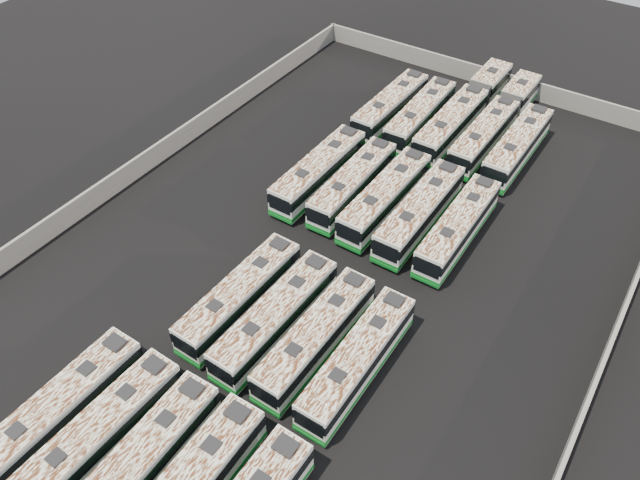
# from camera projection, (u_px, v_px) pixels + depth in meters

# --- Properties ---
(ground) EXTENTS (140.00, 140.00, 0.00)m
(ground) POSITION_uv_depth(u_px,v_px,m) (324.00, 268.00, 52.83)
(ground) COLOR black
(ground) RESTS_ON ground
(perimeter_wall) EXTENTS (45.20, 73.20, 2.20)m
(perimeter_wall) POSITION_uv_depth(u_px,v_px,m) (325.00, 259.00, 52.07)
(perimeter_wall) COLOR slate
(perimeter_wall) RESTS_ON ground
(bus_front_far_left) EXTENTS (2.80, 12.65, 3.56)m
(bus_front_far_left) POSITION_uv_depth(u_px,v_px,m) (60.00, 411.00, 40.81)
(bus_front_far_left) COLOR silver
(bus_front_far_left) RESTS_ON ground
(bus_front_left) EXTENTS (2.97, 12.62, 3.54)m
(bus_front_left) POSITION_uv_depth(u_px,v_px,m) (98.00, 436.00, 39.54)
(bus_front_left) COLOR silver
(bus_front_left) RESTS_ON ground
(bus_front_center) EXTENTS (2.95, 12.72, 3.57)m
(bus_front_center) POSITION_uv_depth(u_px,v_px,m) (139.00, 466.00, 38.05)
(bus_front_center) COLOR silver
(bus_front_center) RESTS_ON ground
(bus_midfront_left) EXTENTS (2.86, 12.38, 3.48)m
(bus_midfront_left) POSITION_uv_depth(u_px,v_px,m) (240.00, 296.00, 48.13)
(bus_midfront_left) COLOR silver
(bus_midfront_left) RESTS_ON ground
(bus_midfront_center) EXTENTS (2.96, 12.63, 3.54)m
(bus_midfront_center) POSITION_uv_depth(u_px,v_px,m) (276.00, 318.00, 46.54)
(bus_midfront_center) COLOR silver
(bus_midfront_center) RESTS_ON ground
(bus_midfront_right) EXTENTS (2.81, 12.40, 3.48)m
(bus_midfront_right) POSITION_uv_depth(u_px,v_px,m) (316.00, 337.00, 45.27)
(bus_midfront_right) COLOR silver
(bus_midfront_right) RESTS_ON ground
(bus_midfront_far_right) EXTENTS (2.63, 12.34, 3.48)m
(bus_midfront_far_right) POSITION_uv_depth(u_px,v_px,m) (358.00, 361.00, 43.77)
(bus_midfront_far_right) COLOR silver
(bus_midfront_far_right) RESTS_ON ground
(bus_midback_far_left) EXTENTS (2.75, 12.76, 3.60)m
(bus_midback_far_left) POSITION_uv_depth(u_px,v_px,m) (319.00, 171.00, 59.57)
(bus_midback_far_left) COLOR silver
(bus_midback_far_left) RESTS_ON ground
(bus_midback_left) EXTENTS (2.82, 12.37, 3.48)m
(bus_midback_left) POSITION_uv_depth(u_px,v_px,m) (353.00, 184.00, 58.28)
(bus_midback_left) COLOR silver
(bus_midback_left) RESTS_ON ground
(bus_midback_center) EXTENTS (2.85, 12.78, 3.59)m
(bus_midback_center) POSITION_uv_depth(u_px,v_px,m) (385.00, 197.00, 56.77)
(bus_midback_center) COLOR silver
(bus_midback_center) RESTS_ON ground
(bus_midback_right) EXTENTS (2.72, 12.84, 3.62)m
(bus_midback_right) POSITION_uv_depth(u_px,v_px,m) (420.00, 212.00, 55.24)
(bus_midback_right) COLOR silver
(bus_midback_right) RESTS_ON ground
(bus_midback_far_right) EXTENTS (2.68, 12.44, 3.50)m
(bus_midback_far_right) POSITION_uv_depth(u_px,v_px,m) (458.00, 227.00, 53.87)
(bus_midback_far_right) COLOR silver
(bus_midback_far_right) RESTS_ON ground
(bus_back_far_left) EXTENTS (2.85, 12.53, 3.52)m
(bus_back_far_left) POSITION_uv_depth(u_px,v_px,m) (390.00, 106.00, 68.15)
(bus_back_far_left) COLOR silver
(bus_back_far_left) RESTS_ON ground
(bus_back_left) EXTENTS (2.97, 12.62, 3.54)m
(bus_back_left) POSITION_uv_depth(u_px,v_px,m) (420.00, 116.00, 66.77)
(bus_back_left) COLOR silver
(bus_back_left) RESTS_ON ground
(bus_back_center) EXTENTS (2.83, 20.07, 3.64)m
(bus_back_center) POSITION_uv_depth(u_px,v_px,m) (464.00, 110.00, 67.46)
(bus_back_center) COLOR silver
(bus_back_center) RESTS_ON ground
(bus_back_right) EXTENTS (2.81, 19.28, 3.49)m
(bus_back_right) POSITION_uv_depth(u_px,v_px,m) (496.00, 122.00, 65.98)
(bus_back_right) COLOR silver
(bus_back_right) RESTS_ON ground
(bus_back_far_right) EXTENTS (2.76, 12.74, 3.59)m
(bus_back_far_right) POSITION_uv_depth(u_px,v_px,m) (517.00, 146.00, 62.57)
(bus_back_far_right) COLOR silver
(bus_back_far_right) RESTS_ON ground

